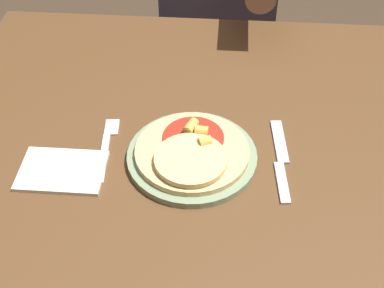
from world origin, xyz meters
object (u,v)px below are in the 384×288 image
(dining_table, at_px, (197,186))
(plate, at_px, (192,157))
(pizza, at_px, (192,152))
(fork, at_px, (107,145))
(knife, at_px, (281,161))

(dining_table, relative_size, plate, 4.38)
(pizza, relative_size, fork, 1.22)
(dining_table, xyz_separation_m, plate, (-0.01, -0.03, 0.12))
(knife, bearing_deg, dining_table, 170.77)
(dining_table, distance_m, fork, 0.21)
(plate, bearing_deg, dining_table, 76.60)
(fork, bearing_deg, knife, -2.99)
(plate, distance_m, pizza, 0.02)
(dining_table, bearing_deg, fork, -177.24)
(plate, distance_m, knife, 0.17)
(dining_table, height_order, fork, fork)
(dining_table, bearing_deg, pizza, -101.25)
(pizza, bearing_deg, plate, 94.64)
(dining_table, relative_size, pizza, 5.02)
(knife, bearing_deg, fork, 177.01)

